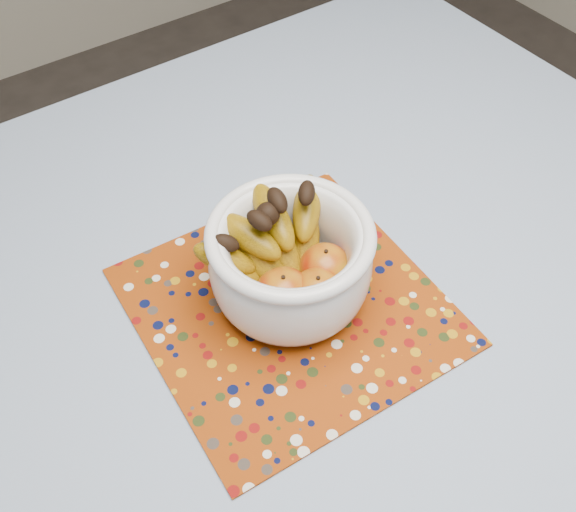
% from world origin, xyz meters
% --- Properties ---
extents(table, '(1.20, 1.20, 0.75)m').
position_xyz_m(table, '(0.00, 0.00, 0.67)').
color(table, brown).
rests_on(table, ground).
extents(tablecloth, '(1.32, 1.32, 0.01)m').
position_xyz_m(tablecloth, '(0.00, 0.00, 0.76)').
color(tablecloth, slate).
rests_on(tablecloth, table).
extents(placemat, '(0.39, 0.39, 0.00)m').
position_xyz_m(placemat, '(-0.06, 0.07, 0.76)').
color(placemat, '#7E2E06').
rests_on(placemat, tablecloth).
extents(fruit_bowl, '(0.25, 0.21, 0.16)m').
position_xyz_m(fruit_bowl, '(-0.05, 0.09, 0.84)').
color(fruit_bowl, white).
rests_on(fruit_bowl, placemat).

